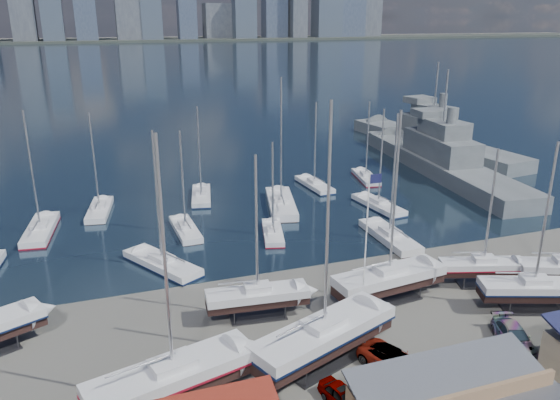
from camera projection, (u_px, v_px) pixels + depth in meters
name	position (u px, v px, depth m)	size (l,w,h in m)	color
ground	(347.00, 315.00, 46.71)	(1400.00, 1400.00, 0.00)	#605E59
water	(120.00, 60.00, 324.40)	(1400.00, 600.00, 0.40)	#1A283E
far_shore	(103.00, 41.00, 556.87)	(1400.00, 80.00, 2.20)	#2D332D
skyline	(91.00, 1.00, 536.73)	(639.14, 43.80, 107.69)	#475166
sailboat_cradle_1	(173.00, 377.00, 35.25)	(11.81, 6.04, 18.20)	#2D2D33
sailboat_cradle_2	(258.00, 296.00, 45.86)	(8.82, 3.23, 14.23)	#2D2D33
sailboat_cradle_3	(324.00, 335.00, 39.75)	(12.54, 7.58, 19.34)	#2D2D33
sailboat_cradle_4	(389.00, 278.00, 48.63)	(10.87, 4.20, 17.19)	#2D2D33
sailboat_cradle_5	(534.00, 289.00, 47.00)	(9.54, 5.51, 14.97)	#2D2D33
sailboat_cradle_6	(483.00, 266.00, 51.47)	(8.40, 4.53, 13.29)	#2D2D33
sailboat_moored_1	(41.00, 231.00, 64.26)	(4.00, 10.46, 15.26)	black
sailboat_moored_2	(100.00, 211.00, 70.97)	(3.94, 9.37, 13.72)	black
sailboat_moored_3	(162.00, 265.00, 55.52)	(7.31, 10.02, 14.86)	black
sailboat_moored_4	(186.00, 230.00, 64.52)	(2.69, 8.56, 12.80)	black
sailboat_moored_5	(201.00, 197.00, 76.50)	(4.30, 9.40, 13.56)	black
sailboat_moored_6	(273.00, 233.00, 63.58)	(4.05, 8.11, 11.68)	black
sailboat_moored_7	(281.00, 205.00, 72.96)	(6.06, 12.38, 18.01)	black
sailboat_moored_8	(314.00, 186.00, 81.60)	(3.16, 9.09, 13.35)	black
sailboat_moored_9	(389.00, 238.00, 62.33)	(2.92, 10.13, 15.25)	black
sailboat_moored_10	(378.00, 206.00, 72.78)	(3.72, 9.54, 13.90)	black
sailboat_moored_11	(366.00, 178.00, 85.42)	(3.97, 8.86, 12.80)	black
naval_ship_east	(439.00, 162.00, 89.63)	(11.31, 45.30, 18.03)	slate
naval_ship_west	(431.00, 140.00, 105.26)	(12.15, 43.86, 17.90)	slate
car_a	(343.00, 397.00, 35.71)	(1.60, 3.97, 1.35)	gray
car_b	(392.00, 388.00, 36.36)	(1.61, 4.62, 1.52)	gray
car_c	(394.00, 360.00, 39.33)	(2.51, 5.44, 1.51)	gray
car_d	(514.00, 336.00, 42.37)	(2.11, 5.19, 1.51)	gray
flagpole	(367.00, 235.00, 44.30)	(1.13, 0.12, 12.83)	white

